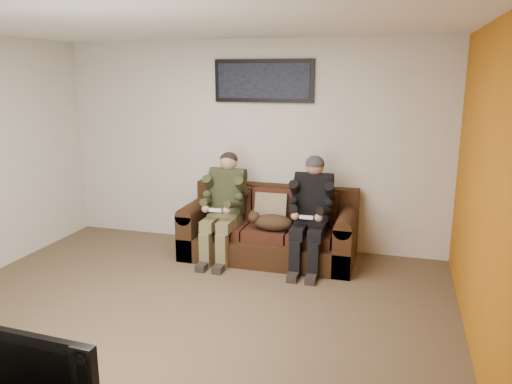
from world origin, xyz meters
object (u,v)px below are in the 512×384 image
(sofa, at_px, (270,231))
(television, at_px, (25,373))
(cat, at_px, (271,222))
(person_left, at_px, (224,201))
(person_right, at_px, (311,207))
(framed_poster, at_px, (264,81))

(sofa, bearing_deg, television, -94.74)
(sofa, xyz_separation_m, cat, (0.08, -0.24, 0.19))
(sofa, distance_m, person_left, 0.68)
(person_right, bearing_deg, framed_poster, 142.22)
(person_right, relative_size, framed_poster, 1.02)
(sofa, bearing_deg, framed_poster, 116.98)
(person_right, bearing_deg, cat, -170.95)
(sofa, xyz_separation_m, person_right, (0.53, -0.17, 0.39))
(person_left, relative_size, cat, 1.92)
(sofa, xyz_separation_m, television, (-0.31, -3.77, 0.38))
(person_left, distance_m, person_right, 1.05)
(framed_poster, bearing_deg, cat, -66.57)
(framed_poster, bearing_deg, television, -91.55)
(cat, bearing_deg, framed_poster, 113.43)
(sofa, bearing_deg, person_right, -17.94)
(sofa, height_order, television, television)
(person_right, bearing_deg, sofa, 162.06)
(framed_poster, height_order, television, framed_poster)
(person_right, bearing_deg, television, -103.11)
(sofa, xyz_separation_m, person_left, (-0.53, -0.17, 0.39))
(person_left, xyz_separation_m, person_right, (1.05, 0.00, 0.00))
(television, bearing_deg, framed_poster, 91.28)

